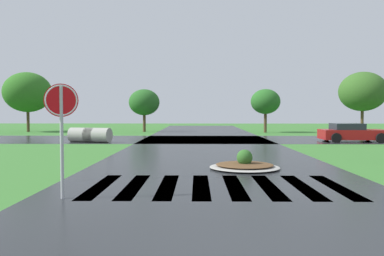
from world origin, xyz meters
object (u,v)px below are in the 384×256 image
(stop_sign, at_px, (61,113))
(car_white_sedan, at_px, (352,133))
(median_island, at_px, (245,165))
(drainage_pipe_stack, at_px, (90,135))

(stop_sign, relative_size, car_white_sedan, 0.63)
(median_island, height_order, drainage_pipe_stack, drainage_pipe_stack)
(car_white_sedan, bearing_deg, drainage_pipe_stack, -176.32)
(stop_sign, xyz_separation_m, median_island, (4.77, 4.62, -1.83))
(stop_sign, distance_m, median_island, 6.89)
(median_island, bearing_deg, drainage_pipe_stack, 127.29)
(car_white_sedan, height_order, drainage_pipe_stack, car_white_sedan)
(drainage_pipe_stack, bearing_deg, median_island, -52.71)
(median_island, height_order, car_white_sedan, car_white_sedan)
(median_island, bearing_deg, car_white_sedan, 54.56)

